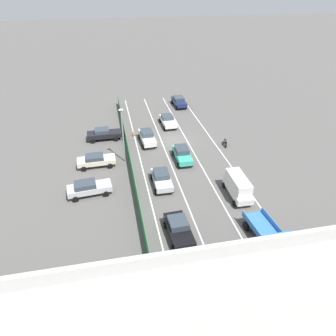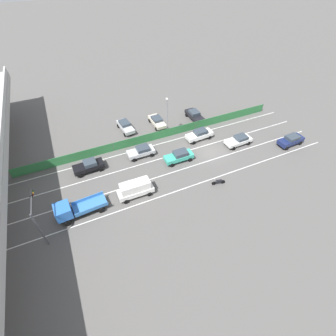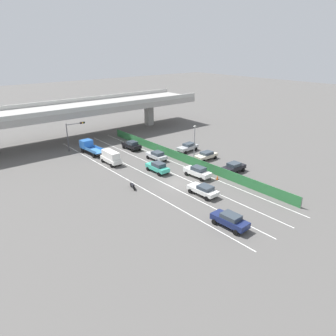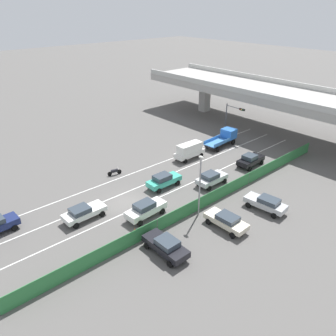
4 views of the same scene
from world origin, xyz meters
name	(u,v)px [view 1 (image 1 of 4)]	position (x,y,z in m)	size (l,w,h in m)	color
ground_plane	(174,141)	(0.00, 0.00, 0.00)	(300.00, 300.00, 0.00)	#565451
lane_line_left_edge	(227,160)	(-5.34, 6.52, 0.00)	(0.14, 49.03, 0.01)	silver
lane_line_mid_left	(199,163)	(-1.78, 6.52, 0.00)	(0.14, 49.03, 0.01)	silver
lane_line_mid_right	(171,166)	(1.78, 6.52, 0.00)	(0.14, 49.03, 0.01)	silver
lane_line_right_edge	(143,169)	(5.34, 6.52, 0.00)	(0.14, 49.03, 0.01)	silver
green_fence	(131,164)	(6.70, 6.52, 0.78)	(0.10, 45.13, 1.57)	#2D753D
car_taxi_teal	(182,154)	(0.19, 5.47, 0.94)	(1.96, 4.51, 1.72)	teal
car_van_white	(238,186)	(-3.70, 13.82, 1.30)	(2.00, 4.78, 2.33)	silver
car_sedan_white	(147,137)	(3.79, -0.16, 0.96)	(2.12, 4.76, 1.76)	white
car_hatchback_white	(168,120)	(-0.18, -5.35, 0.86)	(2.16, 4.60, 1.53)	silver
car_sedan_black	(179,229)	(3.69, 18.49, 0.92)	(2.19, 4.46, 1.71)	black
car_sedan_navy	(179,101)	(-3.77, -13.14, 0.94)	(2.13, 4.57, 1.68)	navy
car_sedan_silver	(162,178)	(3.70, 10.33, 0.90)	(2.05, 4.24, 1.63)	#B7BABC
flatbed_truck_blue	(277,241)	(-3.79, 21.86, 1.23)	(2.65, 6.18, 2.36)	black
motorcycle	(225,142)	(-6.56, 2.67, 0.46)	(0.68, 1.93, 0.93)	black
parked_sedan_dark	(104,134)	(9.63, -2.42, 0.90)	(4.71, 2.08, 1.63)	black
parked_sedan_cream	(96,160)	(10.74, 4.74, 0.85)	(4.58, 2.12, 1.50)	beige
parked_wagon_silver	(89,188)	(11.54, 10.51, 0.89)	(4.71, 2.33, 1.59)	#B2B5B7
traffic_light	(326,244)	(-5.22, 25.16, 3.96)	(3.81, 0.51, 5.57)	#47474C
street_lamp	(123,131)	(7.25, 4.33, 4.23)	(0.60, 0.36, 6.95)	gray
traffic_cone	(133,133)	(5.44, -2.85, 0.34)	(0.47, 0.47, 0.72)	orange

